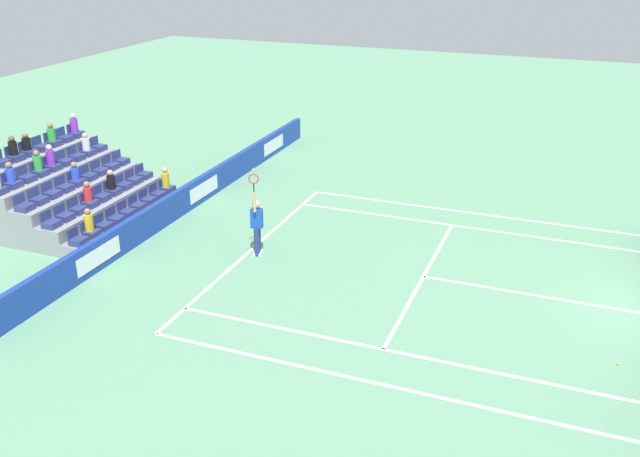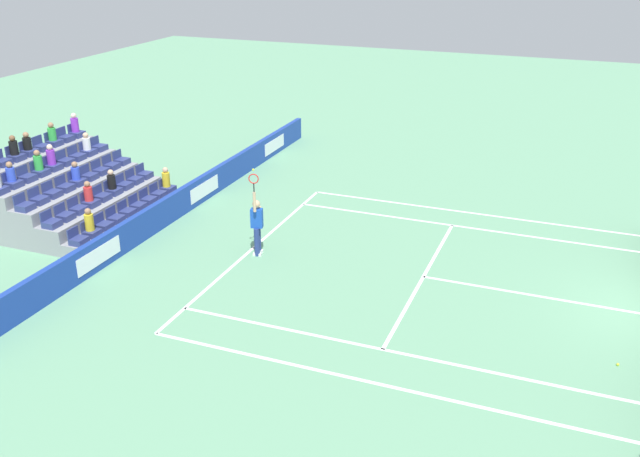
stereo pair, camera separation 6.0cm
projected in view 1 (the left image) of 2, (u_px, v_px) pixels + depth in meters
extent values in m
cube|color=white|center=(253.00, 248.00, 22.25)|extent=(10.97, 0.10, 0.01)
cube|color=white|center=(424.00, 276.00, 20.43)|extent=(8.23, 0.10, 0.01)
cube|color=white|center=(537.00, 296.00, 19.37)|extent=(0.10, 6.40, 0.01)
cube|color=white|center=(402.00, 353.00, 16.75)|extent=(0.10, 11.89, 0.01)
cube|color=white|center=(465.00, 227.00, 23.81)|extent=(0.10, 11.89, 0.01)
cube|color=white|center=(386.00, 385.00, 15.58)|extent=(0.10, 11.89, 0.01)
cube|color=white|center=(472.00, 213.00, 24.98)|extent=(0.10, 11.89, 0.01)
cube|color=white|center=(256.00, 248.00, 22.22)|extent=(0.10, 0.20, 0.01)
cube|color=#193899|center=(155.00, 218.00, 23.26)|extent=(24.55, 0.20, 0.96)
cube|color=white|center=(274.00, 145.00, 31.12)|extent=(1.96, 0.01, 0.54)
cube|color=white|center=(204.00, 189.00, 25.85)|extent=(1.96, 0.01, 0.54)
cube|color=white|center=(99.00, 256.00, 20.59)|extent=(1.96, 0.01, 0.54)
cylinder|color=navy|center=(258.00, 239.00, 21.79)|extent=(0.16, 0.16, 0.90)
cylinder|color=navy|center=(257.00, 242.00, 21.57)|extent=(0.16, 0.16, 0.90)
cube|color=white|center=(259.00, 251.00, 21.95)|extent=(0.18, 0.28, 0.08)
cube|color=white|center=(257.00, 254.00, 21.73)|extent=(0.18, 0.28, 0.08)
cube|color=#1947B2|center=(257.00, 218.00, 21.38)|extent=(0.30, 0.40, 0.60)
sphere|color=#D3A884|center=(256.00, 204.00, 21.20)|extent=(0.24, 0.24, 0.24)
cylinder|color=#D3A884|center=(254.00, 202.00, 20.94)|extent=(0.09, 0.09, 0.62)
cylinder|color=#D3A884|center=(260.00, 215.00, 21.57)|extent=(0.09, 0.09, 0.56)
cylinder|color=black|center=(254.00, 188.00, 20.76)|extent=(0.04, 0.04, 0.28)
torus|color=red|center=(253.00, 179.00, 20.65)|extent=(0.10, 0.31, 0.31)
sphere|color=#D1E533|center=(253.00, 170.00, 20.54)|extent=(0.07, 0.07, 0.07)
cube|color=gray|center=(128.00, 221.00, 23.72)|extent=(5.58, 0.95, 0.42)
cube|color=navy|center=(168.00, 189.00, 25.73)|extent=(0.48, 0.44, 0.20)
cube|color=navy|center=(162.00, 182.00, 25.70)|extent=(0.48, 0.04, 0.30)
cube|color=navy|center=(158.00, 195.00, 25.20)|extent=(0.48, 0.44, 0.20)
cube|color=navy|center=(153.00, 188.00, 25.16)|extent=(0.48, 0.04, 0.30)
cube|color=navy|center=(148.00, 201.00, 24.66)|extent=(0.48, 0.44, 0.20)
cube|color=navy|center=(143.00, 193.00, 24.63)|extent=(0.48, 0.04, 0.30)
cube|color=navy|center=(138.00, 207.00, 24.13)|extent=(0.48, 0.44, 0.20)
cube|color=navy|center=(132.00, 199.00, 24.10)|extent=(0.48, 0.04, 0.30)
cube|color=navy|center=(127.00, 213.00, 23.60)|extent=(0.48, 0.44, 0.20)
cube|color=navy|center=(121.00, 205.00, 23.57)|extent=(0.48, 0.04, 0.30)
cube|color=navy|center=(116.00, 219.00, 23.07)|extent=(0.48, 0.44, 0.20)
cube|color=navy|center=(110.00, 212.00, 23.04)|extent=(0.48, 0.04, 0.30)
cube|color=navy|center=(104.00, 226.00, 22.54)|extent=(0.48, 0.44, 0.20)
cube|color=navy|center=(98.00, 218.00, 22.51)|extent=(0.48, 0.04, 0.30)
cube|color=navy|center=(92.00, 234.00, 22.01)|extent=(0.48, 0.44, 0.20)
cube|color=navy|center=(85.00, 225.00, 21.97)|extent=(0.48, 0.04, 0.30)
cube|color=navy|center=(79.00, 241.00, 21.48)|extent=(0.48, 0.44, 0.20)
cube|color=navy|center=(72.00, 233.00, 21.44)|extent=(0.48, 0.04, 0.30)
cube|color=gray|center=(104.00, 212.00, 23.96)|extent=(5.58, 0.95, 0.84)
cube|color=navy|center=(144.00, 175.00, 25.88)|extent=(0.48, 0.44, 0.20)
cube|color=navy|center=(139.00, 168.00, 25.85)|extent=(0.48, 0.04, 0.30)
cube|color=navy|center=(135.00, 181.00, 25.35)|extent=(0.48, 0.44, 0.20)
cube|color=navy|center=(129.00, 173.00, 25.31)|extent=(0.48, 0.04, 0.30)
cube|color=navy|center=(124.00, 186.00, 24.81)|extent=(0.48, 0.44, 0.20)
cube|color=navy|center=(119.00, 179.00, 24.78)|extent=(0.48, 0.04, 0.30)
cube|color=navy|center=(113.00, 192.00, 24.28)|extent=(0.48, 0.44, 0.20)
cube|color=navy|center=(108.00, 184.00, 24.25)|extent=(0.48, 0.04, 0.30)
cube|color=navy|center=(102.00, 198.00, 23.75)|extent=(0.48, 0.44, 0.20)
cube|color=navy|center=(96.00, 190.00, 23.72)|extent=(0.48, 0.04, 0.30)
cube|color=navy|center=(90.00, 204.00, 23.22)|extent=(0.48, 0.44, 0.20)
cube|color=navy|center=(84.00, 196.00, 23.19)|extent=(0.48, 0.04, 0.30)
cube|color=navy|center=(78.00, 210.00, 22.69)|extent=(0.48, 0.44, 0.20)
cube|color=navy|center=(72.00, 202.00, 22.66)|extent=(0.48, 0.04, 0.30)
cube|color=navy|center=(65.00, 217.00, 22.16)|extent=(0.48, 0.44, 0.20)
cube|color=navy|center=(59.00, 209.00, 22.12)|extent=(0.48, 0.04, 0.30)
cube|color=navy|center=(52.00, 224.00, 21.63)|extent=(0.48, 0.44, 0.20)
cube|color=navy|center=(45.00, 216.00, 21.59)|extent=(0.48, 0.04, 0.30)
cube|color=gray|center=(80.00, 202.00, 24.19)|extent=(5.58, 0.95, 1.26)
cube|color=navy|center=(122.00, 162.00, 26.03)|extent=(0.48, 0.44, 0.20)
cube|color=navy|center=(116.00, 155.00, 26.00)|extent=(0.48, 0.04, 0.30)
cube|color=navy|center=(111.00, 166.00, 25.50)|extent=(0.48, 0.44, 0.20)
cube|color=navy|center=(106.00, 159.00, 25.46)|extent=(0.48, 0.04, 0.30)
cube|color=navy|center=(100.00, 172.00, 24.96)|extent=(0.48, 0.44, 0.20)
cube|color=navy|center=(95.00, 164.00, 24.93)|extent=(0.48, 0.04, 0.30)
cube|color=navy|center=(89.00, 177.00, 24.43)|extent=(0.48, 0.44, 0.20)
cube|color=navy|center=(84.00, 169.00, 24.40)|extent=(0.48, 0.04, 0.30)
cube|color=navy|center=(78.00, 182.00, 23.90)|extent=(0.48, 0.44, 0.20)
cube|color=navy|center=(72.00, 175.00, 23.87)|extent=(0.48, 0.04, 0.30)
cube|color=navy|center=(65.00, 188.00, 23.37)|extent=(0.48, 0.44, 0.20)
cube|color=navy|center=(59.00, 180.00, 23.34)|extent=(0.48, 0.04, 0.30)
cube|color=navy|center=(52.00, 194.00, 22.84)|extent=(0.48, 0.44, 0.20)
cube|color=navy|center=(46.00, 186.00, 22.81)|extent=(0.48, 0.04, 0.30)
cube|color=navy|center=(39.00, 201.00, 22.31)|extent=(0.48, 0.44, 0.20)
cube|color=navy|center=(33.00, 192.00, 22.27)|extent=(0.48, 0.04, 0.30)
cube|color=navy|center=(25.00, 207.00, 21.78)|extent=(0.48, 0.44, 0.20)
cube|color=navy|center=(18.00, 199.00, 21.74)|extent=(0.48, 0.04, 0.30)
cube|color=gray|center=(57.00, 193.00, 24.42)|extent=(5.58, 0.95, 1.68)
cube|color=navy|center=(99.00, 148.00, 26.18)|extent=(0.48, 0.44, 0.20)
cube|color=navy|center=(94.00, 141.00, 26.15)|extent=(0.48, 0.04, 0.30)
cube|color=navy|center=(88.00, 153.00, 25.65)|extent=(0.48, 0.44, 0.20)
cube|color=navy|center=(83.00, 145.00, 25.61)|extent=(0.48, 0.04, 0.30)
cube|color=navy|center=(77.00, 157.00, 25.11)|extent=(0.48, 0.44, 0.20)
cube|color=navy|center=(71.00, 150.00, 25.08)|extent=(0.48, 0.04, 0.30)
cube|color=navy|center=(65.00, 162.00, 24.58)|extent=(0.48, 0.44, 0.20)
cube|color=navy|center=(60.00, 155.00, 24.55)|extent=(0.48, 0.04, 0.30)
cube|color=navy|center=(53.00, 167.00, 24.05)|extent=(0.48, 0.44, 0.20)
cube|color=navy|center=(47.00, 160.00, 24.02)|extent=(0.48, 0.04, 0.30)
cube|color=navy|center=(40.00, 173.00, 23.52)|extent=(0.48, 0.44, 0.20)
cube|color=navy|center=(34.00, 165.00, 23.49)|extent=(0.48, 0.04, 0.30)
cube|color=navy|center=(27.00, 179.00, 22.99)|extent=(0.48, 0.44, 0.20)
cube|color=navy|center=(21.00, 171.00, 22.96)|extent=(0.48, 0.04, 0.30)
cube|color=navy|center=(13.00, 185.00, 22.46)|extent=(0.48, 0.44, 0.20)
cube|color=navy|center=(7.00, 176.00, 22.42)|extent=(0.48, 0.04, 0.30)
cube|color=gray|center=(34.00, 184.00, 24.65)|extent=(5.58, 0.95, 2.10)
cube|color=navy|center=(76.00, 135.00, 26.33)|extent=(0.48, 0.44, 0.20)
cube|color=navy|center=(71.00, 128.00, 26.30)|extent=(0.48, 0.04, 0.30)
cube|color=navy|center=(65.00, 139.00, 25.80)|extent=(0.48, 0.44, 0.20)
cube|color=navy|center=(60.00, 132.00, 25.76)|extent=(0.48, 0.04, 0.30)
cube|color=navy|center=(54.00, 143.00, 25.26)|extent=(0.48, 0.44, 0.20)
cube|color=navy|center=(48.00, 136.00, 25.23)|extent=(0.48, 0.04, 0.30)
cube|color=navy|center=(42.00, 148.00, 24.73)|extent=(0.48, 0.44, 0.20)
cube|color=navy|center=(36.00, 140.00, 24.70)|extent=(0.48, 0.04, 0.30)
cube|color=navy|center=(29.00, 153.00, 24.20)|extent=(0.48, 0.44, 0.20)
cube|color=navy|center=(23.00, 145.00, 24.17)|extent=(0.48, 0.04, 0.30)
cube|color=navy|center=(16.00, 158.00, 23.67)|extent=(0.48, 0.44, 0.20)
cube|color=navy|center=(10.00, 150.00, 23.64)|extent=(0.48, 0.04, 0.30)
cube|color=navy|center=(2.00, 163.00, 23.14)|extent=(0.48, 0.44, 0.20)
cylinder|color=blue|center=(75.00, 174.00, 23.79)|extent=(0.28, 0.28, 0.43)
sphere|color=#9E7251|center=(74.00, 165.00, 23.67)|extent=(0.20, 0.20, 0.20)
cylinder|color=purple|center=(74.00, 125.00, 26.20)|extent=(0.28, 0.28, 0.51)
sphere|color=beige|center=(73.00, 116.00, 26.06)|extent=(0.20, 0.20, 0.20)
cylinder|color=red|center=(88.00, 194.00, 23.10)|extent=(0.28, 0.28, 0.47)
sphere|color=#9E7251|center=(87.00, 184.00, 22.97)|extent=(0.20, 0.20, 0.20)
cylinder|color=yellow|center=(89.00, 223.00, 21.88)|extent=(0.28, 0.28, 0.53)
sphere|color=#9E7251|center=(87.00, 212.00, 21.73)|extent=(0.20, 0.20, 0.20)
cylinder|color=black|center=(13.00, 148.00, 23.56)|extent=(0.28, 0.28, 0.47)
sphere|color=brown|center=(11.00, 138.00, 23.42)|extent=(0.20, 0.20, 0.20)
cylinder|color=blue|center=(10.00, 175.00, 22.35)|extent=(0.28, 0.28, 0.45)
sphere|color=#9E7251|center=(8.00, 165.00, 22.22)|extent=(0.20, 0.20, 0.20)
cylinder|color=purple|center=(50.00, 157.00, 23.93)|extent=(0.28, 0.28, 0.51)
sphere|color=beige|center=(49.00, 147.00, 23.79)|extent=(0.20, 0.20, 0.20)
cylinder|color=yellow|center=(166.00, 180.00, 25.60)|extent=(0.28, 0.28, 0.53)
sphere|color=#D3A884|center=(165.00, 170.00, 25.46)|extent=(0.20, 0.20, 0.20)
cylinder|color=green|center=(38.00, 163.00, 23.40)|extent=(0.28, 0.28, 0.48)
sphere|color=#9E7251|center=(36.00, 153.00, 23.27)|extent=(0.20, 0.20, 0.20)
cylinder|color=green|center=(51.00, 134.00, 25.15)|extent=(0.28, 0.28, 0.45)
sphere|color=#9E7251|center=(50.00, 125.00, 25.02)|extent=(0.20, 0.20, 0.20)
cylinder|color=black|center=(26.00, 144.00, 24.10)|extent=(0.28, 0.28, 0.42)
sphere|color=#9E7251|center=(25.00, 135.00, 23.97)|extent=(0.20, 0.20, 0.20)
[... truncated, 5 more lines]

